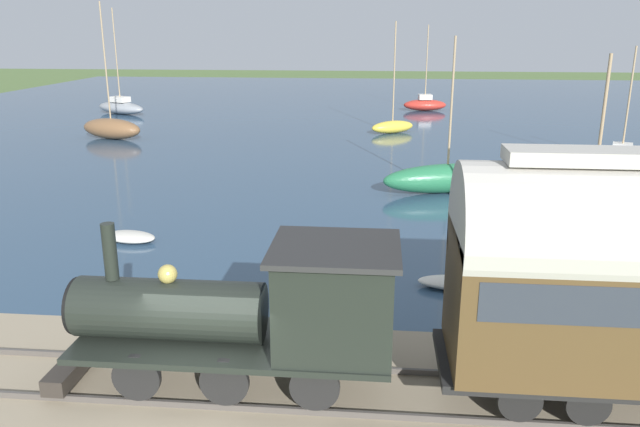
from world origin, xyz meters
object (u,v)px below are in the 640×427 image
steam_locomotive (261,308)px  sailboat_blue (587,241)px  sailboat_brown (112,128)px  rowboat_mid_harbor (130,237)px  rowboat_off_pier (462,283)px  sailboat_red (425,104)px  sailboat_gray (121,107)px  sailboat_green (447,178)px  sailboat_white (621,158)px  sailboat_yellow (393,126)px

steam_locomotive → sailboat_blue: size_ratio=1.01×
sailboat_brown → rowboat_mid_harbor: sailboat_brown is taller
rowboat_off_pier → sailboat_red: bearing=2.3°
steam_locomotive → sailboat_gray: (41.60, 20.05, -1.53)m
steam_locomotive → sailboat_gray: sailboat_gray is taller
sailboat_gray → sailboat_blue: 43.74m
sailboat_blue → sailboat_green: bearing=-1.3°
sailboat_brown → rowboat_mid_harbor: (-20.10, -9.24, -0.54)m
rowboat_mid_harbor → sailboat_red: bearing=-6.2°
sailboat_brown → sailboat_red: 27.56m
sailboat_gray → sailboat_green: (-24.40, -25.24, 0.07)m
sailboat_blue → rowboat_mid_harbor: sailboat_blue is taller
sailboat_gray → rowboat_off_pier: (-35.34, -24.59, -0.43)m
sailboat_white → sailboat_gray: bearing=82.3°
sailboat_brown → rowboat_mid_harbor: 22.13m
sailboat_gray → sailboat_red: 26.59m
sailboat_white → rowboat_mid_harbor: sailboat_white is taller
sailboat_gray → rowboat_off_pier: bearing=-118.0°
steam_locomotive → rowboat_mid_harbor: size_ratio=3.15×
sailboat_white → rowboat_off_pier: sailboat_white is taller
sailboat_white → sailboat_blue: size_ratio=0.97×
sailboat_white → rowboat_mid_harbor: bearing=143.3°
sailboat_yellow → sailboat_brown: bearing=69.8°
sailboat_gray → sailboat_white: size_ratio=1.39×
sailboat_gray → sailboat_green: 35.10m
steam_locomotive → sailboat_yellow: (33.58, -3.03, -1.63)m
sailboat_yellow → steam_locomotive: bearing=142.2°
steam_locomotive → sailboat_white: size_ratio=1.04×
rowboat_off_pier → rowboat_mid_harbor: 11.38m
sailboat_brown → sailboat_yellow: bearing=-58.9°
steam_locomotive → sailboat_gray: size_ratio=0.75×
sailboat_white → rowboat_mid_harbor: (-14.02, 21.29, -0.35)m
sailboat_brown → rowboat_mid_harbor: size_ratio=4.23×
sailboat_white → sailboat_yellow: bearing=69.2°
steam_locomotive → rowboat_off_pier: bearing=-35.9°
sailboat_gray → sailboat_brown: 12.92m
sailboat_green → sailboat_red: 29.17m
sailboat_green → rowboat_off_pier: size_ratio=2.70×
sailboat_yellow → rowboat_off_pier: size_ratio=3.00×
sailboat_yellow → sailboat_brown: size_ratio=0.86×
sailboat_gray → sailboat_white: sailboat_gray is taller
sailboat_gray → sailboat_red: bearing=-52.5°
sailboat_red → rowboat_off_pier: bearing=172.5°
steam_locomotive → sailboat_brown: (29.45, 15.65, -1.43)m
sailboat_green → sailboat_blue: (-8.66, -3.41, 0.13)m
rowboat_off_pier → rowboat_mid_harbor: bearing=78.8°
sailboat_red → rowboat_mid_harbor: size_ratio=3.58×
steam_locomotive → sailboat_blue: 12.19m
sailboat_brown → sailboat_blue: 32.02m
steam_locomotive → rowboat_off_pier: size_ratio=2.59×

